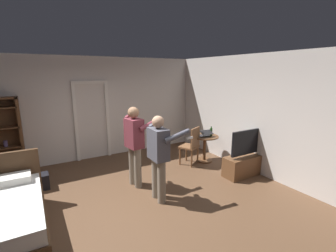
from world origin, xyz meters
TOP-DOWN VIEW (x-y plane):
  - ground_plane at (0.00, 0.00)m, footprint 6.82×6.82m
  - wall_back at (0.00, 2.95)m, footprint 6.44×0.12m
  - wall_right at (3.16, 0.00)m, footprint 0.12×6.03m
  - doorway_frame at (0.03, 2.87)m, footprint 0.93×0.08m
  - tv_flatscreen at (2.80, -0.05)m, footprint 1.12×0.40m
  - side_table at (2.52, 1.12)m, footprint 0.72×0.72m
  - laptop at (2.49, 1.08)m, footprint 0.35×0.36m
  - bottle_on_table at (2.66, 1.04)m, footprint 0.06×0.06m
  - wooden_chair at (2.07, 1.08)m, footprint 0.56×0.56m
  - person_blue_shirt at (0.53, -0.02)m, footprint 0.69×0.57m
  - person_striped_shirt at (0.38, 0.75)m, footprint 0.68×0.56m
  - suitcase_dark at (-1.68, 1.70)m, footprint 0.56×0.47m
  - suitcase_small at (-1.50, 1.57)m, footprint 0.59×0.29m

SIDE VIEW (x-z plane):
  - ground_plane at x=0.00m, z-range 0.00..0.00m
  - suitcase_small at x=-1.50m, z-range 0.00..0.31m
  - suitcase_dark at x=-1.68m, z-range 0.00..0.31m
  - tv_flatscreen at x=2.80m, z-range -0.23..0.84m
  - side_table at x=2.52m, z-range 0.13..0.83m
  - wooden_chair at x=2.07m, z-range 0.05..1.04m
  - laptop at x=2.49m, z-range 0.67..0.84m
  - bottle_on_table at x=2.66m, z-range 0.68..0.93m
  - person_blue_shirt at x=0.53m, z-range 0.12..1.72m
  - person_striped_shirt at x=0.38m, z-range 0.12..1.79m
  - doorway_frame at x=0.03m, z-range 0.16..2.29m
  - wall_back at x=0.00m, z-range 0.00..2.76m
  - wall_right at x=3.16m, z-range 0.00..2.76m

